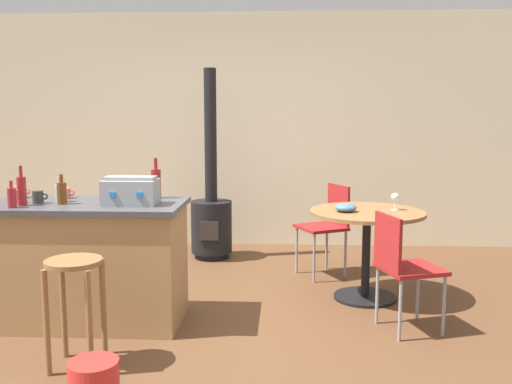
{
  "coord_description": "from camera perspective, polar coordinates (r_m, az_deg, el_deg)",
  "views": [
    {
      "loc": [
        0.62,
        -3.93,
        1.56
      ],
      "look_at": [
        0.4,
        0.43,
        0.94
      ],
      "focal_mm": 39.54,
      "sensor_mm": 36.0,
      "label": 1
    }
  ],
  "objects": [
    {
      "name": "ground_plane",
      "position": [
        4.27,
        -5.8,
        -13.43
      ],
      "size": [
        8.8,
        8.8,
        0.0
      ],
      "primitive_type": "plane",
      "color": "brown"
    },
    {
      "name": "back_wall",
      "position": [
        6.67,
        -2.46,
        6.22
      ],
      "size": [
        8.0,
        0.1,
        2.7
      ],
      "primitive_type": "cube",
      "color": "beige",
      "rests_on": "ground_plane"
    },
    {
      "name": "kitchen_island",
      "position": [
        4.41,
        -16.71,
        -6.83
      ],
      "size": [
        1.45,
        0.72,
        0.91
      ],
      "color": "#A37A4C",
      "rests_on": "ground_plane"
    },
    {
      "name": "wooden_stool",
      "position": [
        3.65,
        -17.87,
        -9.25
      ],
      "size": [
        0.35,
        0.35,
        0.68
      ],
      "color": "olive",
      "rests_on": "ground_plane"
    },
    {
      "name": "dining_table",
      "position": [
        4.8,
        11.13,
        -3.98
      ],
      "size": [
        0.95,
        0.95,
        0.75
      ],
      "color": "black",
      "rests_on": "ground_plane"
    },
    {
      "name": "folding_chair_near",
      "position": [
        4.16,
        14.57,
        -6.94
      ],
      "size": [
        0.5,
        0.5,
        0.85
      ],
      "color": "maroon",
      "rests_on": "ground_plane"
    },
    {
      "name": "folding_chair_far",
      "position": [
        5.45,
        7.25,
        -3.03
      ],
      "size": [
        0.54,
        0.54,
        0.87
      ],
      "color": "maroon",
      "rests_on": "ground_plane"
    },
    {
      "name": "wood_stove",
      "position": [
        6.08,
        -4.54,
        -2.17
      ],
      "size": [
        0.44,
        0.45,
        2.02
      ],
      "color": "black",
      "rests_on": "ground_plane"
    },
    {
      "name": "toolbox",
      "position": [
        4.13,
        -12.55,
        0.09
      ],
      "size": [
        0.38,
        0.25,
        0.2
      ],
      "color": "gray",
      "rests_on": "kitchen_island"
    },
    {
      "name": "bottle_0",
      "position": [
        4.4,
        -19.25,
        -0.05
      ],
      "size": [
        0.07,
        0.07,
        0.18
      ],
      "color": "#B7B2AD",
      "rests_on": "kitchen_island"
    },
    {
      "name": "bottle_1",
      "position": [
        4.29,
        -19.04,
        -0.06
      ],
      "size": [
        0.07,
        0.07,
        0.22
      ],
      "color": "#603314",
      "rests_on": "kitchen_island"
    },
    {
      "name": "bottle_2",
      "position": [
        4.32,
        -22.62,
        0.17
      ],
      "size": [
        0.06,
        0.06,
        0.29
      ],
      "color": "maroon",
      "rests_on": "kitchen_island"
    },
    {
      "name": "bottle_3",
      "position": [
        4.25,
        -23.48,
        -0.49
      ],
      "size": [
        0.06,
        0.06,
        0.19
      ],
      "color": "maroon",
      "rests_on": "kitchen_island"
    },
    {
      "name": "bottle_4",
      "position": [
        4.4,
        -10.08,
        0.93
      ],
      "size": [
        0.08,
        0.08,
        0.31
      ],
      "color": "maroon",
      "rests_on": "kitchen_island"
    },
    {
      "name": "cup_0",
      "position": [
        4.39,
        -21.17,
        -0.47
      ],
      "size": [
        0.11,
        0.08,
        0.09
      ],
      "color": "#383838",
      "rests_on": "kitchen_island"
    },
    {
      "name": "cup_1",
      "position": [
        4.38,
        -15.0,
        -0.19
      ],
      "size": [
        0.11,
        0.08,
        0.1
      ],
      "color": "tan",
      "rests_on": "kitchen_island"
    },
    {
      "name": "cup_2",
      "position": [
        4.58,
        -18.77,
        -0.1
      ],
      "size": [
        0.12,
        0.09,
        0.08
      ],
      "color": "#DB6651",
      "rests_on": "kitchen_island"
    },
    {
      "name": "cup_3",
      "position": [
        4.47,
        -23.2,
        -0.39
      ],
      "size": [
        0.11,
        0.07,
        0.1
      ],
      "color": "#DB6651",
      "rests_on": "kitchen_island"
    },
    {
      "name": "cup_4",
      "position": [
        4.73,
        -22.71,
        0.02
      ],
      "size": [
        0.12,
        0.09,
        0.09
      ],
      "color": "#DB6651",
      "rests_on": "kitchen_island"
    },
    {
      "name": "wine_glass",
      "position": [
        4.83,
        13.91,
        -0.54
      ],
      "size": [
        0.07,
        0.07,
        0.14
      ],
      "color": "silver",
      "rests_on": "dining_table"
    },
    {
      "name": "serving_bowl",
      "position": [
        4.68,
        9.06,
        -1.55
      ],
      "size": [
        0.18,
        0.18,
        0.07
      ],
      "primitive_type": "ellipsoid",
      "color": "#4C7099",
      "rests_on": "dining_table"
    },
    {
      "name": "plastic_bucket",
      "position": [
        3.31,
        -16.08,
        -18.05
      ],
      "size": [
        0.27,
        0.27,
        0.24
      ],
      "primitive_type": "cylinder",
      "color": "red",
      "rests_on": "ground_plane"
    }
  ]
}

